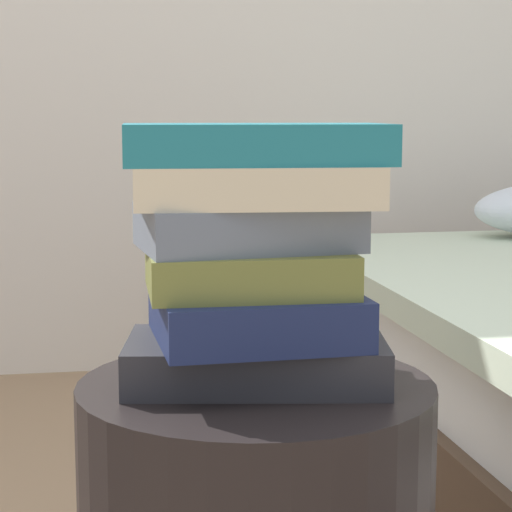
{
  "coord_description": "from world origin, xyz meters",
  "views": [
    {
      "loc": [
        -0.18,
        -1.09,
        0.81
      ],
      "look_at": [
        0.0,
        0.0,
        0.65
      ],
      "focal_mm": 68.53,
      "sensor_mm": 36.0,
      "label": 1
    }
  ],
  "objects_px": {
    "book_olive": "(248,270)",
    "book_teal": "(258,144)",
    "book_cream": "(260,185)",
    "book_charcoal": "(259,361)",
    "book_navy": "(261,316)",
    "book_slate": "(247,227)"
  },
  "relations": [
    {
      "from": "book_olive",
      "to": "book_teal",
      "type": "distance_m",
      "value": 0.14
    },
    {
      "from": "book_cream",
      "to": "book_teal",
      "type": "height_order",
      "value": "book_teal"
    },
    {
      "from": "book_charcoal",
      "to": "book_navy",
      "type": "relative_size",
      "value": 1.31
    },
    {
      "from": "book_navy",
      "to": "book_slate",
      "type": "distance_m",
      "value": 0.1
    },
    {
      "from": "book_olive",
      "to": "book_cream",
      "type": "distance_m",
      "value": 0.1
    },
    {
      "from": "book_slate",
      "to": "book_teal",
      "type": "height_order",
      "value": "book_teal"
    },
    {
      "from": "book_charcoal",
      "to": "book_olive",
      "type": "height_order",
      "value": "book_olive"
    },
    {
      "from": "book_cream",
      "to": "book_navy",
      "type": "bearing_deg",
      "value": -56.82
    },
    {
      "from": "book_navy",
      "to": "book_teal",
      "type": "xyz_separation_m",
      "value": [
        -0.0,
        0.01,
        0.2
      ]
    },
    {
      "from": "book_cream",
      "to": "book_teal",
      "type": "xyz_separation_m",
      "value": [
        -0.0,
        0.0,
        0.05
      ]
    },
    {
      "from": "book_cream",
      "to": "book_teal",
      "type": "bearing_deg",
      "value": 119.57
    },
    {
      "from": "book_slate",
      "to": "book_navy",
      "type": "bearing_deg",
      "value": -52.86
    },
    {
      "from": "book_olive",
      "to": "book_teal",
      "type": "bearing_deg",
      "value": -10.91
    },
    {
      "from": "book_navy",
      "to": "book_cream",
      "type": "distance_m",
      "value": 0.15
    },
    {
      "from": "book_navy",
      "to": "book_teal",
      "type": "relative_size",
      "value": 0.77
    },
    {
      "from": "book_olive",
      "to": "book_slate",
      "type": "height_order",
      "value": "book_slate"
    },
    {
      "from": "book_charcoal",
      "to": "book_teal",
      "type": "distance_m",
      "value": 0.25
    },
    {
      "from": "book_navy",
      "to": "book_teal",
      "type": "height_order",
      "value": "book_teal"
    },
    {
      "from": "book_navy",
      "to": "book_cream",
      "type": "bearing_deg",
      "value": 116.33
    },
    {
      "from": "book_slate",
      "to": "book_teal",
      "type": "bearing_deg",
      "value": -45.71
    },
    {
      "from": "book_slate",
      "to": "book_olive",
      "type": "bearing_deg",
      "value": -101.21
    },
    {
      "from": "book_charcoal",
      "to": "book_olive",
      "type": "relative_size",
      "value": 1.31
    }
  ]
}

